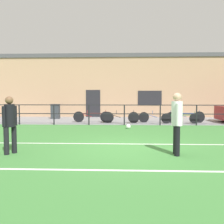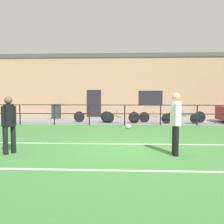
{
  "view_description": "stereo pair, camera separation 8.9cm",
  "coord_description": "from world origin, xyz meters",
  "views": [
    {
      "loc": [
        -0.14,
        -7.43,
        1.62
      ],
      "look_at": [
        -0.59,
        3.56,
        0.9
      ],
      "focal_mm": 38.47,
      "sensor_mm": 36.0,
      "label": 1
    },
    {
      "loc": [
        -0.06,
        -7.42,
        1.62
      ],
      "look_at": [
        -0.59,
        3.56,
        0.9
      ],
      "focal_mm": 38.47,
      "sensor_mm": 36.0,
      "label": 2
    }
  ],
  "objects": [
    {
      "name": "clubhouse_facade",
      "position": [
        -0.0,
        12.2,
        2.45
      ],
      "size": [
        28.0,
        2.56,
        4.88
      ],
      "color": "tan",
      "rests_on": "ground"
    },
    {
      "name": "player_goalkeeper",
      "position": [
        -3.28,
        -0.88,
        0.92
      ],
      "size": [
        0.28,
        0.39,
        1.62
      ],
      "rotation": [
        0.0,
        0.0,
        1.01
      ],
      "color": "black",
      "rests_on": "ground"
    },
    {
      "name": "field_line_hash",
      "position": [
        0.0,
        -2.27,
        0.0
      ],
      "size": [
        36.0,
        0.11,
        0.0
      ],
      "primitive_type": "cube",
      "color": "white",
      "rests_on": "ground"
    },
    {
      "name": "field_line_touchline",
      "position": [
        0.0,
        0.65,
        0.0
      ],
      "size": [
        36.0,
        0.11,
        0.0
      ],
      "primitive_type": "cube",
      "color": "white",
      "rests_on": "ground"
    },
    {
      "name": "perimeter_fence",
      "position": [
        0.0,
        6.0,
        0.75
      ],
      "size": [
        36.07,
        0.07,
        1.15
      ],
      "color": "black",
      "rests_on": "ground"
    },
    {
      "name": "ground",
      "position": [
        0.0,
        0.0,
        -0.02
      ],
      "size": [
        60.0,
        44.0,
        0.04
      ],
      "primitive_type": "cube",
      "color": "#42843D"
    },
    {
      "name": "bicycle_parked_0",
      "position": [
        3.28,
        6.7,
        0.34
      ],
      "size": [
        2.25,
        0.04,
        0.71
      ],
      "color": "black",
      "rests_on": "pavement_strip"
    },
    {
      "name": "bicycle_parked_3",
      "position": [
        3.77,
        7.2,
        0.38
      ],
      "size": [
        2.18,
        0.04,
        0.77
      ],
      "color": "black",
      "rests_on": "pavement_strip"
    },
    {
      "name": "trash_bin_0",
      "position": [
        -4.87,
        9.44,
        0.54
      ],
      "size": [
        0.6,
        0.51,
        1.04
      ],
      "color": "#33383D",
      "rests_on": "pavement_strip"
    },
    {
      "name": "player_striker",
      "position": [
        1.37,
        -0.81,
        0.97
      ],
      "size": [
        0.3,
        0.47,
        1.71
      ],
      "rotation": [
        0.0,
        0.0,
        4.63
      ],
      "color": "black",
      "rests_on": "ground"
    },
    {
      "name": "bicycle_parked_2",
      "position": [
        2.01,
        7.2,
        0.35
      ],
      "size": [
        2.26,
        0.04,
        0.73
      ],
      "color": "black",
      "rests_on": "pavement_strip"
    },
    {
      "name": "bicycle_parked_4",
      "position": [
        -1.97,
        7.2,
        0.37
      ],
      "size": [
        2.33,
        0.04,
        0.76
      ],
      "color": "black",
      "rests_on": "pavement_strip"
    },
    {
      "name": "bicycle_parked_1",
      "position": [
        -0.2,
        6.78,
        0.37
      ],
      "size": [
        2.19,
        0.04,
        0.76
      ],
      "color": "black",
      "rests_on": "pavement_strip"
    },
    {
      "name": "pavement_strip",
      "position": [
        0.0,
        8.5,
        0.01
      ],
      "size": [
        48.0,
        5.0,
        0.02
      ],
      "primitive_type": "cube",
      "color": "gray",
      "rests_on": "ground"
    },
    {
      "name": "soccer_ball_match",
      "position": [
        0.18,
        4.45,
        0.12
      ],
      "size": [
        0.23,
        0.23,
        0.23
      ],
      "primitive_type": "sphere",
      "color": "white",
      "rests_on": "ground"
    }
  ]
}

